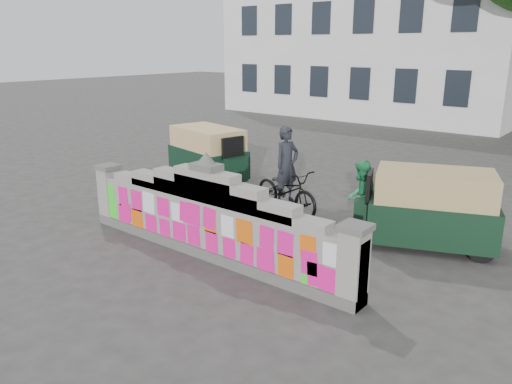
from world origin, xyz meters
TOP-DOWN VIEW (x-y plane):
  - ground at (0.00, 0.00)m, footprint 100.00×100.00m
  - parapet_wall at (-0.00, -0.01)m, footprint 6.48×0.44m
  - building at (-7.00, 21.98)m, footprint 16.00×10.00m
  - cyclist_bike at (-0.37, 3.04)m, footprint 2.15×1.15m
  - cyclist_rider at (-0.37, 3.04)m, footprint 0.57×0.74m
  - pedestrian at (1.62, 2.90)m, footprint 0.76×0.88m
  - rickshaw_left at (-3.88, 4.06)m, footprint 2.89×1.79m
  - rickshaw_right at (3.01, 3.09)m, footprint 2.85×2.06m

SIDE VIEW (x-z plane):
  - ground at x=0.00m, z-range 0.00..0.00m
  - cyclist_bike at x=-0.37m, z-range 0.00..1.07m
  - parapet_wall at x=0.00m, z-range -0.26..1.75m
  - pedestrian at x=1.62m, z-range 0.00..1.57m
  - rickshaw_right at x=3.01m, z-range 0.03..1.56m
  - rickshaw_left at x=-3.88m, z-range 0.03..1.58m
  - cyclist_rider at x=-0.37m, z-range 0.00..1.82m
  - building at x=-7.00m, z-range -0.44..8.46m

